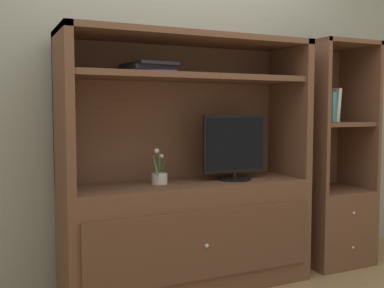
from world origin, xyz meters
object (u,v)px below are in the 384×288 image
Objects in this scene: tv_monitor at (235,148)px; potted_plant at (159,177)px; upright_book_row at (324,107)px; magazine_stack at (148,68)px; bookshelf_tall at (331,192)px; media_console at (188,208)px.

tv_monitor is 0.54m from potted_plant.
potted_plant is at bearing 179.25° from upright_book_row.
magazine_stack is 1.44× the size of upright_book_row.
bookshelf_tall is 6.63× the size of upright_book_row.
tv_monitor is 2.03× the size of potted_plant.
media_console reaches higher than upright_book_row.
upright_book_row is (-0.10, -0.01, 0.64)m from bookshelf_tall.
tv_monitor is at bearing -4.04° from magazine_stack.
potted_plant is (-0.19, 0.01, 0.21)m from media_console.
upright_book_row is at bearing 2.54° from tv_monitor.
magazine_stack is (-0.27, 0.00, 0.89)m from media_console.
media_console is at bearing -0.28° from magazine_stack.
bookshelf_tall is (1.46, 0.00, -0.88)m from magazine_stack.
bookshelf_tall reaches higher than potted_plant.
tv_monitor is (0.32, -0.04, 0.38)m from media_console.
bookshelf_tall is (0.87, 0.05, -0.37)m from tv_monitor.
bookshelf_tall is (1.19, 0.01, 0.01)m from media_console.
potted_plant is (-0.51, 0.05, -0.17)m from tv_monitor.
potted_plant is 0.63× the size of magazine_stack.
media_console is 6.51× the size of upright_book_row.
upright_book_row reaches higher than potted_plant.
magazine_stack reaches higher than potted_plant.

